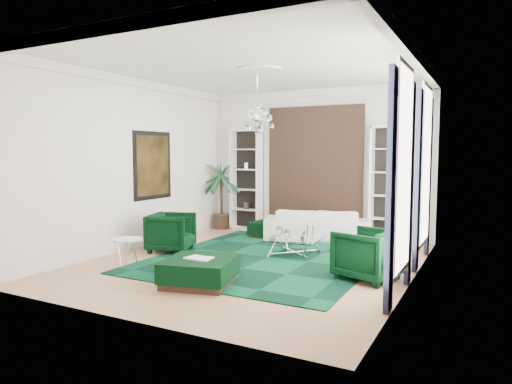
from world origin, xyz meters
The scene contains 30 objects.
floor centered at (0.00, 0.00, -0.01)m, with size 6.00×7.00×0.02m, color tan.
ceiling centered at (0.00, 0.00, 3.81)m, with size 6.00×7.00×0.02m, color white.
wall_back centered at (0.00, 3.51, 1.90)m, with size 6.00×0.02×3.80m, color white.
wall_front centered at (0.00, -3.51, 1.90)m, with size 6.00×0.02×3.80m, color white.
wall_left centered at (-3.01, 0.00, 1.90)m, with size 0.02×7.00×3.80m, color white.
wall_right centered at (3.01, 0.00, 1.90)m, with size 0.02×7.00×3.80m, color white.
crown_molding centered at (0.00, 0.00, 3.70)m, with size 6.00×7.00×0.18m, color white, non-canonical shape.
ceiling_medallion centered at (0.00, 0.30, 3.77)m, with size 0.90×0.90×0.05m, color white.
tapestry centered at (0.00, 3.46, 1.90)m, with size 2.50×0.06×2.80m, color black.
shelving_left centered at (-1.95, 3.31, 1.40)m, with size 0.90×0.38×2.80m, color white, non-canonical shape.
shelving_right centered at (1.95, 3.31, 1.40)m, with size 0.90×0.38×2.80m, color white, non-canonical shape.
painting centered at (-2.97, 0.60, 1.85)m, with size 0.04×1.30×1.60m, color black.
window_near centered at (2.99, -0.90, 1.90)m, with size 0.03×1.10×2.90m, color white.
curtain_near_a centered at (2.96, -1.68, 1.65)m, with size 0.07×0.30×3.25m, color black.
curtain_near_b centered at (2.96, -0.12, 1.65)m, with size 0.07×0.30×3.25m, color black.
window_far centered at (2.99, 1.50, 1.90)m, with size 0.03×1.10×2.90m, color white.
curtain_far_a centered at (2.96, 0.72, 1.65)m, with size 0.07×0.30×3.25m, color black.
curtain_far_b centered at (2.96, 2.28, 1.65)m, with size 0.07×0.30×3.25m, color black.
rug centered at (0.11, 0.45, 0.01)m, with size 4.20×5.00×0.02m, color black.
sofa centered at (0.30, 2.87, 0.37)m, with size 2.56×1.00×0.75m, color silver.
armchair_left centered at (-2.05, 0.06, 0.42)m, with size 0.89×0.92×0.84m, color black.
armchair_right centered at (2.30, -0.18, 0.43)m, with size 0.92×0.95×0.86m, color black.
coffee_table centered at (0.52, 0.93, 0.19)m, with size 1.08×1.08×0.37m, color white, non-canonical shape.
ottoman_side centered at (-0.86, 2.60, 0.19)m, with size 0.87×0.87×0.39m, color black.
ottoman_front centered at (-0.05, -1.75, 0.22)m, with size 1.08×1.08×0.43m, color black.
book centered at (-0.05, -1.75, 0.45)m, with size 0.44×0.29×0.03m, color white.
side_table centered at (-1.94, -1.39, 0.26)m, with size 0.54×0.54×0.52m, color white.
palm centered at (-2.65, 3.11, 1.24)m, with size 1.55×1.55×2.48m, color #195029, non-canonical shape.
chandelier centered at (-0.08, 0.35, 2.85)m, with size 0.75×0.75×0.68m, color white, non-canonical shape.
table_plant centered at (0.79, 0.70, 0.48)m, with size 0.12×0.09×0.21m, color #195029.
Camera 1 is at (4.14, -7.80, 2.16)m, focal length 32.00 mm.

